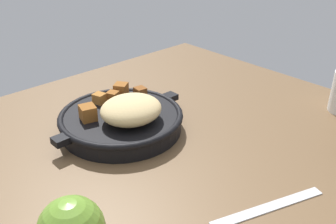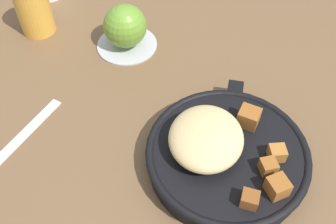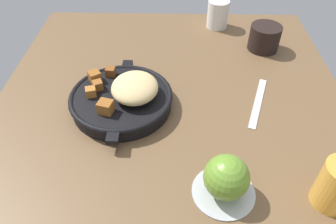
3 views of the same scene
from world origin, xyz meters
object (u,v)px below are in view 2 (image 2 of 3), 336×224
at_px(cast_iron_skillet, 224,153).
at_px(red_apple, 125,26).
at_px(butter_knife, 19,140).
at_px(juice_glass_amber, 34,10).

xyz_separation_m(cast_iron_skillet, red_apple, (0.22, 0.20, 0.02)).
bearing_deg(butter_knife, cast_iron_skillet, -67.60).
relative_size(cast_iron_skillet, red_apple, 3.49).
distance_m(cast_iron_skillet, juice_glass_amber, 0.44).
bearing_deg(juice_glass_amber, red_apple, -93.74).
bearing_deg(juice_glass_amber, cast_iron_skillet, -121.58).
distance_m(red_apple, juice_glass_amber, 0.18).
height_order(butter_knife, juice_glass_amber, juice_glass_amber).
relative_size(red_apple, butter_knife, 0.43).
xyz_separation_m(red_apple, butter_knife, (-0.24, 0.10, -0.04)).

